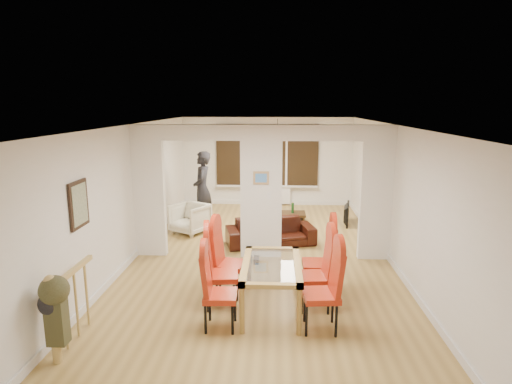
# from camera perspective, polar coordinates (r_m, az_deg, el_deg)

# --- Properties ---
(floor) EXTENTS (5.00, 9.00, 0.01)m
(floor) POSITION_cam_1_polar(r_m,az_deg,el_deg) (8.63, 0.68, -8.52)
(floor) COLOR #A38241
(floor) RESTS_ON ground
(room_walls) EXTENTS (5.00, 9.00, 2.60)m
(room_walls) POSITION_cam_1_polar(r_m,az_deg,el_deg) (8.28, 0.70, -0.04)
(room_walls) COLOR silver
(room_walls) RESTS_ON floor
(divider_wall) EXTENTS (5.00, 0.18, 2.60)m
(divider_wall) POSITION_cam_1_polar(r_m,az_deg,el_deg) (8.28, 0.70, -0.04)
(divider_wall) COLOR white
(divider_wall) RESTS_ON floor
(bay_window_blinds) EXTENTS (3.00, 0.08, 1.80)m
(bay_window_blinds) POSITION_cam_1_polar(r_m,az_deg,el_deg) (12.63, 1.49, 4.95)
(bay_window_blinds) COLOR black
(bay_window_blinds) RESTS_ON room_walls
(radiator) EXTENTS (1.40, 0.08, 0.50)m
(radiator) POSITION_cam_1_polar(r_m,az_deg,el_deg) (12.79, 1.45, -0.42)
(radiator) COLOR white
(radiator) RESTS_ON floor
(pendant_light) EXTENTS (0.36, 0.36, 0.36)m
(pendant_light) POSITION_cam_1_polar(r_m,az_deg,el_deg) (11.43, 2.87, 7.50)
(pendant_light) COLOR orange
(pendant_light) RESTS_ON room_walls
(stair_newel) EXTENTS (0.40, 1.20, 1.10)m
(stair_newel) POSITION_cam_1_polar(r_m,az_deg,el_deg) (6.04, -23.11, -13.07)
(stair_newel) COLOR tan
(stair_newel) RESTS_ON floor
(wall_poster) EXTENTS (0.04, 0.52, 0.67)m
(wall_poster) POSITION_cam_1_polar(r_m,az_deg,el_deg) (6.49, -22.55, -1.52)
(wall_poster) COLOR gray
(wall_poster) RESTS_ON room_walls
(pillar_photo) EXTENTS (0.30, 0.03, 0.25)m
(pillar_photo) POSITION_cam_1_polar(r_m,az_deg,el_deg) (8.12, 0.68, 1.89)
(pillar_photo) COLOR #4C8CD8
(pillar_photo) RESTS_ON divider_wall
(dining_table) EXTENTS (0.85, 1.51, 0.71)m
(dining_table) POSITION_cam_1_polar(r_m,az_deg,el_deg) (6.42, 2.06, -12.46)
(dining_table) COLOR olive
(dining_table) RESTS_ON floor
(dining_chair_la) EXTENTS (0.45, 0.45, 1.09)m
(dining_chair_la) POSITION_cam_1_polar(r_m,az_deg,el_deg) (5.88, -4.78, -12.86)
(dining_chair_la) COLOR #A62511
(dining_chair_la) RESTS_ON floor
(dining_chair_lb) EXTENTS (0.52, 0.52, 1.16)m
(dining_chair_lb) POSITION_cam_1_polar(r_m,az_deg,el_deg) (6.43, -4.52, -10.31)
(dining_chair_lb) COLOR #A62511
(dining_chair_lb) RESTS_ON floor
(dining_chair_lc) EXTENTS (0.53, 0.53, 1.13)m
(dining_chair_lc) POSITION_cam_1_polar(r_m,az_deg,el_deg) (6.86, -3.53, -8.96)
(dining_chair_lc) COLOR #A62511
(dining_chair_lc) RESTS_ON floor
(dining_chair_ra) EXTENTS (0.51, 0.51, 1.16)m
(dining_chair_ra) POSITION_cam_1_polar(r_m,az_deg,el_deg) (5.86, 8.63, -12.65)
(dining_chair_ra) COLOR #A62511
(dining_chair_ra) RESTS_ON floor
(dining_chair_rb) EXTENTS (0.50, 0.50, 1.15)m
(dining_chair_rb) POSITION_cam_1_polar(r_m,az_deg,el_deg) (6.42, 7.84, -10.46)
(dining_chair_rb) COLOR #A62511
(dining_chair_rb) RESTS_ON floor
(dining_chair_rc) EXTENTS (0.47, 0.47, 1.17)m
(dining_chair_rc) POSITION_cam_1_polar(r_m,az_deg,el_deg) (6.88, 8.22, -8.83)
(dining_chair_rc) COLOR #A62511
(dining_chair_rc) RESTS_ON floor
(sofa) EXTENTS (2.01, 1.18, 0.55)m
(sofa) POSITION_cam_1_polar(r_m,az_deg,el_deg) (9.25, 1.94, -5.33)
(sofa) COLOR black
(sofa) RESTS_ON floor
(armchair) EXTENTS (1.02, 1.03, 0.69)m
(armchair) POSITION_cam_1_polar(r_m,az_deg,el_deg) (10.15, -8.80, -3.50)
(armchair) COLOR beige
(armchair) RESTS_ON floor
(person) EXTENTS (0.72, 0.51, 1.85)m
(person) POSITION_cam_1_polar(r_m,az_deg,el_deg) (10.58, -7.16, 0.40)
(person) COLOR black
(person) RESTS_ON floor
(television) EXTENTS (0.90, 0.27, 0.52)m
(television) POSITION_cam_1_polar(r_m,az_deg,el_deg) (11.03, 11.64, -2.85)
(television) COLOR black
(television) RESTS_ON floor
(coffee_table) EXTENTS (1.12, 0.56, 0.26)m
(coffee_table) POSITION_cam_1_polar(r_m,az_deg,el_deg) (10.99, 3.69, -3.39)
(coffee_table) COLOR black
(coffee_table) RESTS_ON floor
(bottle) EXTENTS (0.07, 0.07, 0.27)m
(bottle) POSITION_cam_1_polar(r_m,az_deg,el_deg) (10.91, 4.91, -2.09)
(bottle) COLOR #143F19
(bottle) RESTS_ON coffee_table
(bowl) EXTENTS (0.23, 0.23, 0.06)m
(bowl) POSITION_cam_1_polar(r_m,az_deg,el_deg) (10.92, 2.84, -2.63)
(bowl) COLOR black
(bowl) RESTS_ON coffee_table
(shoes) EXTENTS (0.23, 0.25, 0.10)m
(shoes) POSITION_cam_1_polar(r_m,az_deg,el_deg) (8.27, -0.42, -9.10)
(shoes) COLOR black
(shoes) RESTS_ON floor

